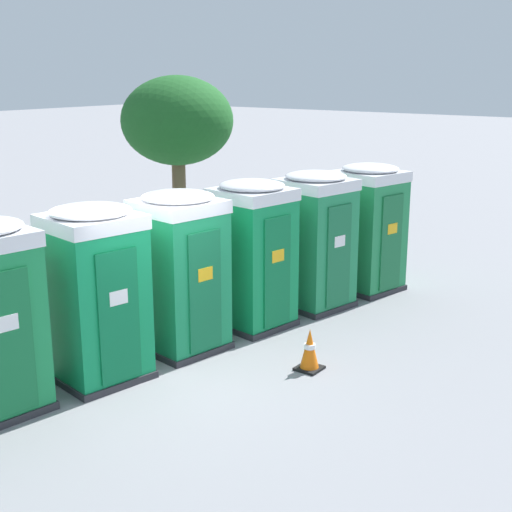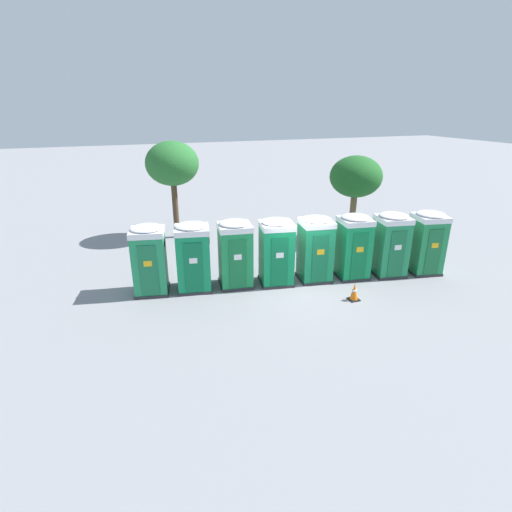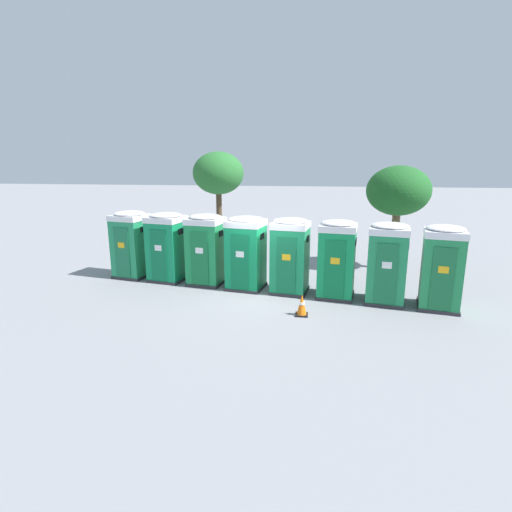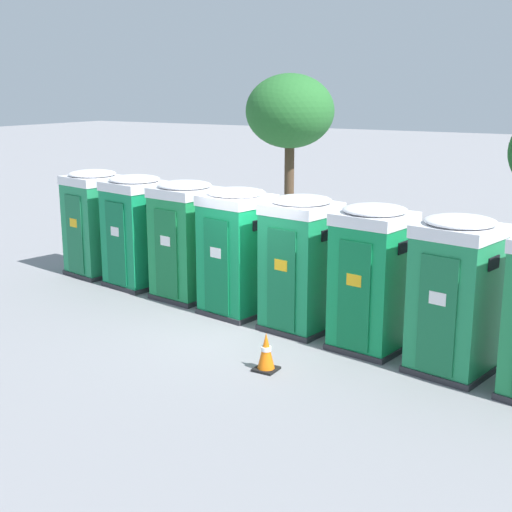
% 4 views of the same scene
% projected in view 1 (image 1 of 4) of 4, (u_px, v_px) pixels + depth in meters
% --- Properties ---
extents(ground_plane, '(120.00, 120.00, 0.00)m').
position_uv_depth(ground_plane, '(164.00, 372.00, 10.49)').
color(ground_plane, gray).
extents(portapotty_3, '(1.41, 1.39, 2.54)m').
position_uv_depth(portapotty_3, '(96.00, 293.00, 9.99)').
color(portapotty_3, '#2D2D33').
rests_on(portapotty_3, ground).
extents(portapotty_4, '(1.36, 1.36, 2.54)m').
position_uv_depth(portapotty_4, '(180.00, 271.00, 11.07)').
color(portapotty_4, '#2D2D33').
rests_on(portapotty_4, ground).
extents(portapotty_5, '(1.33, 1.35, 2.54)m').
position_uv_depth(portapotty_5, '(252.00, 254.00, 12.10)').
color(portapotty_5, '#2D2D33').
rests_on(portapotty_5, ground).
extents(portapotty_6, '(1.39, 1.40, 2.54)m').
position_uv_depth(portapotty_6, '(315.00, 239.00, 13.11)').
color(portapotty_6, '#2D2D33').
rests_on(portapotty_6, ground).
extents(portapotty_7, '(1.39, 1.42, 2.54)m').
position_uv_depth(portapotty_7, '(368.00, 227.00, 14.12)').
color(portapotty_7, '#2D2D33').
rests_on(portapotty_7, ground).
extents(street_tree_0, '(2.50, 2.50, 4.19)m').
position_uv_depth(street_tree_0, '(177.00, 122.00, 15.85)').
color(street_tree_0, brown).
rests_on(street_tree_0, ground).
extents(traffic_cone, '(0.36, 0.36, 0.64)m').
position_uv_depth(traffic_cone, '(310.00, 350.00, 10.50)').
color(traffic_cone, black).
rests_on(traffic_cone, ground).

